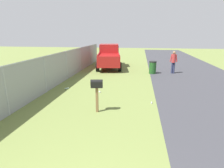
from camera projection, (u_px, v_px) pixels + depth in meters
mailbox at (97, 86)px, 7.18m from camera, size 0.27×0.49×1.34m
pickup_truck at (109, 55)px, 16.91m from camera, size 5.42×2.69×2.09m
trash_bin at (153, 67)px, 14.41m from camera, size 0.56×0.56×0.97m
pedestrian at (174, 61)px, 14.33m from camera, size 0.30×0.58×1.73m
fence_section at (57, 68)px, 11.08m from camera, size 20.71×0.07×1.92m
litter_can_midfield_a at (152, 103)px, 8.32m from camera, size 0.13×0.08×0.07m
litter_bottle_by_mailbox at (67, 88)px, 10.50m from camera, size 0.20×0.21×0.07m
litter_cup_far_scatter at (100, 92)px, 9.83m from camera, size 0.13×0.13×0.08m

